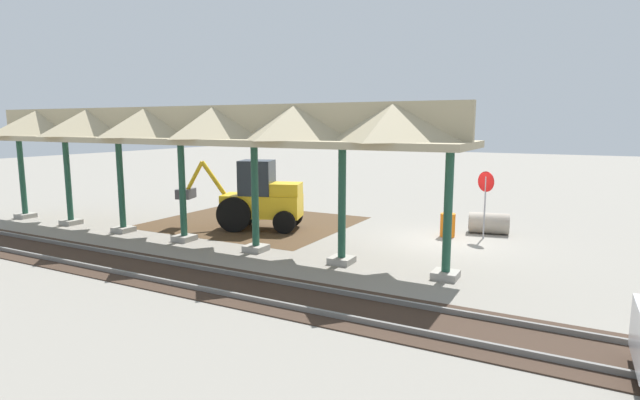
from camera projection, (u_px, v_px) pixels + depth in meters
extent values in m
plane|color=gray|center=(447.00, 242.00, 18.29)|extent=(120.00, 120.00, 0.00)
cube|color=#4C3823|center=(253.00, 222.00, 21.87)|extent=(8.28, 7.00, 0.01)
cube|color=#9E998E|center=(445.00, 275.00, 13.95)|extent=(0.70, 0.70, 0.20)
cylinder|color=#1E4C38|center=(448.00, 215.00, 13.69)|extent=(0.24, 0.24, 3.60)
cube|color=#9E998E|center=(342.00, 260.00, 15.44)|extent=(0.70, 0.70, 0.20)
cylinder|color=#1E4C38|center=(342.00, 206.00, 15.19)|extent=(0.24, 0.24, 3.60)
cube|color=#9E998E|center=(256.00, 248.00, 16.94)|extent=(0.70, 0.70, 0.20)
cylinder|color=#1E4C38|center=(255.00, 199.00, 16.68)|extent=(0.24, 0.24, 3.60)
cube|color=#9E998E|center=(184.00, 238.00, 18.44)|extent=(0.70, 0.70, 0.20)
cylinder|color=#1E4C38|center=(182.00, 192.00, 18.18)|extent=(0.24, 0.24, 3.60)
cube|color=#9E998E|center=(124.00, 229.00, 19.94)|extent=(0.70, 0.70, 0.20)
cylinder|color=#1E4C38|center=(121.00, 187.00, 19.68)|extent=(0.24, 0.24, 3.60)
cube|color=#9E998E|center=(71.00, 222.00, 21.43)|extent=(0.70, 0.70, 0.20)
cylinder|color=#1E4C38|center=(68.00, 183.00, 21.18)|extent=(0.24, 0.24, 3.60)
cube|color=#9E998E|center=(26.00, 216.00, 22.93)|extent=(0.70, 0.70, 0.20)
cylinder|color=#1E4C38|center=(22.00, 179.00, 22.67)|extent=(0.24, 0.24, 3.60)
cube|color=tan|center=(180.00, 140.00, 17.89)|extent=(20.55, 3.20, 0.20)
cube|color=tan|center=(179.00, 122.00, 17.79)|extent=(20.55, 0.20, 1.10)
pyramid|color=tan|center=(394.00, 121.00, 14.05)|extent=(2.90, 3.20, 1.10)
pyramid|color=tan|center=(296.00, 122.00, 15.55)|extent=(2.90, 3.20, 1.10)
pyramid|color=tan|center=(215.00, 122.00, 17.05)|extent=(2.90, 3.20, 1.10)
pyramid|color=tan|center=(147.00, 122.00, 18.54)|extent=(2.90, 3.20, 1.10)
pyramid|color=tan|center=(89.00, 122.00, 20.04)|extent=(2.90, 3.20, 1.10)
pyramid|color=tan|center=(39.00, 122.00, 21.54)|extent=(2.90, 3.20, 1.10)
cube|color=slate|center=(375.00, 299.00, 12.11)|extent=(60.00, 0.08, 0.15)
cube|color=slate|center=(351.00, 319.00, 10.86)|extent=(60.00, 0.08, 0.15)
cube|color=#38281E|center=(364.00, 311.00, 11.49)|extent=(60.00, 2.58, 0.03)
cylinder|color=gray|center=(485.00, 208.00, 18.63)|extent=(0.06, 0.06, 2.35)
cylinder|color=red|center=(486.00, 182.00, 18.48)|extent=(0.65, 0.44, 0.76)
cube|color=yellow|center=(262.00, 206.00, 20.36)|extent=(3.45, 2.26, 0.90)
cube|color=#1E262D|center=(257.00, 178.00, 20.22)|extent=(1.61, 1.52, 1.40)
cube|color=yellow|center=(286.00, 189.00, 20.09)|extent=(1.44, 1.40, 0.50)
cylinder|color=black|center=(245.00, 209.00, 21.25)|extent=(1.42, 0.73, 1.40)
cylinder|color=black|center=(234.00, 215.00, 19.85)|extent=(1.42, 0.73, 1.40)
cylinder|color=black|center=(292.00, 216.00, 20.90)|extent=(0.95, 0.57, 0.90)
cylinder|color=black|center=(284.00, 222.00, 19.63)|extent=(0.95, 0.57, 0.90)
cylinder|color=yellow|center=(213.00, 178.00, 20.52)|extent=(1.07, 0.51, 1.41)
cylinder|color=yellow|center=(194.00, 178.00, 20.66)|extent=(0.91, 0.44, 1.41)
cube|color=#47474C|center=(186.00, 194.00, 20.82)|extent=(0.82, 0.95, 0.40)
cone|color=#4C3823|center=(246.00, 217.00, 23.24)|extent=(4.91, 4.91, 1.72)
cylinder|color=#9E9384|center=(489.00, 223.00, 19.60)|extent=(1.63, 1.09, 0.82)
cylinder|color=black|center=(469.00, 222.00, 19.82)|extent=(0.12, 0.53, 0.53)
cylinder|color=orange|center=(448.00, 225.00, 19.03)|extent=(0.56, 0.56, 0.90)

